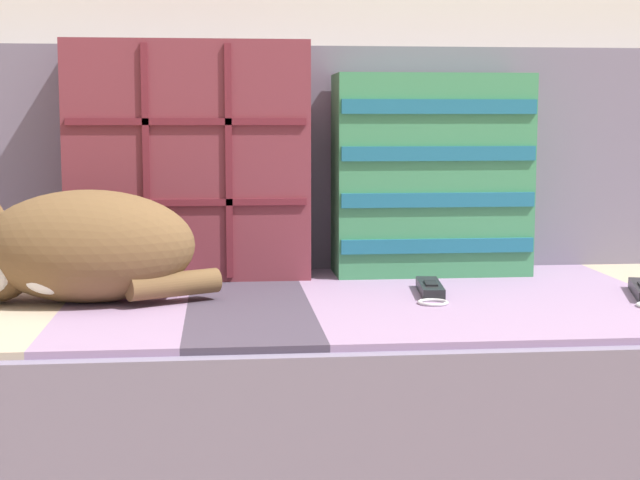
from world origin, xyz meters
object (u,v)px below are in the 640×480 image
couch (417,398)px  throw_pillow_quilted (189,161)px  throw_pillow_striped (431,175)px  game_remote_far (431,289)px  sleeping_cat (75,250)px

couch → throw_pillow_quilted: throw_pillow_quilted is taller
couch → throw_pillow_striped: size_ratio=5.51×
game_remote_far → couch: bearing=117.4°
sleeping_cat → game_remote_far: sleeping_cat is taller
throw_pillow_quilted → throw_pillow_striped: 0.45m
throw_pillow_quilted → throw_pillow_striped: throw_pillow_quilted is taller
throw_pillow_striped → couch: bearing=-107.4°
throw_pillow_striped → sleeping_cat: throw_pillow_striped is taller
couch → game_remote_far: 0.20m
sleeping_cat → game_remote_far: size_ratio=2.17×
throw_pillow_striped → game_remote_far: bearing=-101.9°
throw_pillow_quilted → game_remote_far: size_ratio=2.28×
couch → throw_pillow_striped: 0.42m
throw_pillow_quilted → sleeping_cat: throw_pillow_quilted is taller
throw_pillow_quilted → throw_pillow_striped: (0.45, -0.00, -0.03)m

